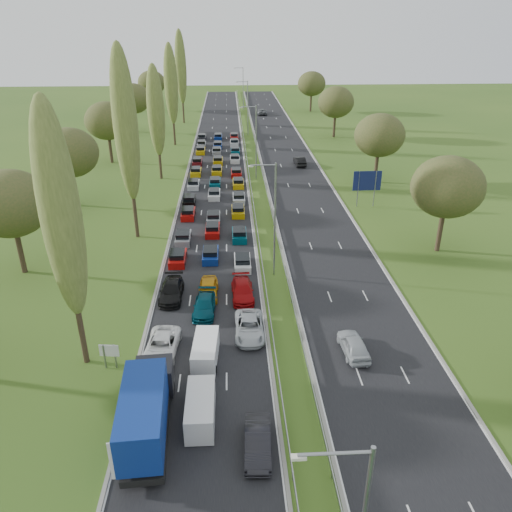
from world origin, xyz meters
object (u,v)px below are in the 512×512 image
object	(u,v)px
blue_lorry	(146,409)
direction_sign	(367,182)
white_van_front	(201,407)
info_sign	(109,353)
near_car_2	(162,346)
white_van_rear	(206,350)
near_car_3	(172,291)

from	to	relation	value
blue_lorry	direction_sign	world-z (taller)	direction_sign
white_van_front	info_sign	bearing A→B (deg)	141.24
near_car_2	direction_sign	xyz separation A→B (m)	(25.07, 33.74, 2.80)
direction_sign	white_van_front	bearing A→B (deg)	-117.75
white_van_front	white_van_rear	size ratio (longest dim) A/B	1.02
near_car_2	white_van_rear	xyz separation A→B (m)	(3.54, -0.96, 0.20)
white_van_front	info_sign	world-z (taller)	info_sign
white_van_front	direction_sign	bearing A→B (deg)	62.29
near_car_3	blue_lorry	size ratio (longest dim) A/B	0.55
near_car_2	info_sign	xyz separation A→B (m)	(-3.73, -1.55, 0.61)
blue_lorry	white_van_rear	xyz separation A→B (m)	(3.42, 7.60, -1.10)
white_van_front	white_van_rear	xyz separation A→B (m)	(0.09, 6.37, -0.02)
near_car_3	white_van_rear	xyz separation A→B (m)	(3.65, -9.96, 0.18)
near_car_2	near_car_3	bearing A→B (deg)	95.13
near_car_2	white_van_front	xyz separation A→B (m)	(3.46, -7.33, 0.22)
near_car_3	info_sign	world-z (taller)	info_sign
white_van_front	info_sign	xyz separation A→B (m)	(-7.19, 5.78, 0.39)
white_van_rear	near_car_2	bearing A→B (deg)	168.28
near_car_3	direction_sign	world-z (taller)	direction_sign
info_sign	white_van_rear	bearing A→B (deg)	4.65
near_car_2	white_van_front	size ratio (longest dim) A/B	1.13
blue_lorry	info_sign	bearing A→B (deg)	115.26
blue_lorry	info_sign	world-z (taller)	blue_lorry
near_car_3	near_car_2	bearing A→B (deg)	-88.43
white_van_front	white_van_rear	bearing A→B (deg)	89.26
white_van_rear	near_car_3	bearing A→B (deg)	113.55
info_sign	direction_sign	size ratio (longest dim) A/B	0.40
white_van_front	info_sign	distance (m)	9.23
near_car_2	direction_sign	world-z (taller)	direction_sign
info_sign	near_car_2	bearing A→B (deg)	22.56
blue_lorry	white_van_rear	world-z (taller)	blue_lorry
blue_lorry	info_sign	distance (m)	8.03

